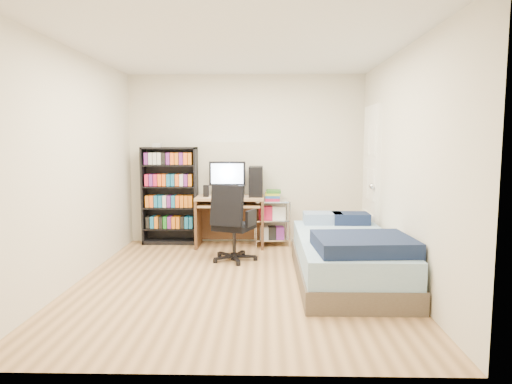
{
  "coord_description": "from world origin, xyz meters",
  "views": [
    {
      "loc": [
        0.31,
        -4.84,
        1.54
      ],
      "look_at": [
        0.19,
        0.4,
        0.94
      ],
      "focal_mm": 32.0,
      "sensor_mm": 36.0,
      "label": 1
    }
  ],
  "objects_px": {
    "bed": "(347,256)",
    "media_shelf": "(170,194)",
    "computer_desk": "(237,201)",
    "office_chair": "(233,237)"
  },
  "relations": [
    {
      "from": "bed",
      "to": "media_shelf",
      "type": "bearing_deg",
      "value": 142.74
    },
    {
      "from": "computer_desk",
      "to": "office_chair",
      "type": "relative_size",
      "value": 1.25
    },
    {
      "from": "office_chair",
      "to": "bed",
      "type": "height_order",
      "value": "office_chair"
    },
    {
      "from": "computer_desk",
      "to": "bed",
      "type": "height_order",
      "value": "computer_desk"
    },
    {
      "from": "media_shelf",
      "to": "computer_desk",
      "type": "relative_size",
      "value": 1.22
    },
    {
      "from": "media_shelf",
      "to": "computer_desk",
      "type": "distance_m",
      "value": 1.01
    },
    {
      "from": "computer_desk",
      "to": "bed",
      "type": "relative_size",
      "value": 0.57
    },
    {
      "from": "office_chair",
      "to": "bed",
      "type": "bearing_deg",
      "value": -9.16
    },
    {
      "from": "media_shelf",
      "to": "office_chair",
      "type": "xyz_separation_m",
      "value": [
        1.0,
        -0.98,
        -0.43
      ]
    },
    {
      "from": "media_shelf",
      "to": "computer_desk",
      "type": "bearing_deg",
      "value": -6.25
    }
  ]
}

